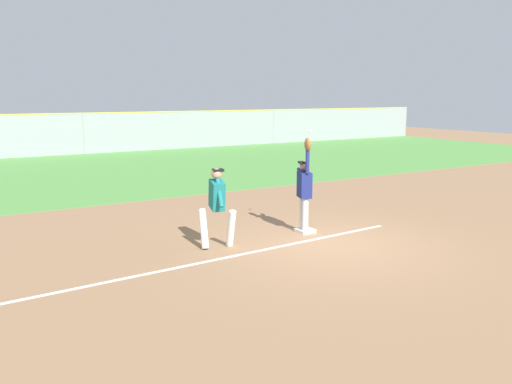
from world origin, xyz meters
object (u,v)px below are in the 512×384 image
(runner, at_px, (217,202))
(parked_car_silver, at_px, (124,135))
(first_base, at_px, (305,231))
(parked_car_red, at_px, (34,139))
(parked_car_blue, at_px, (200,133))
(baseball, at_px, (310,131))
(fielder, at_px, (305,186))

(runner, xyz_separation_m, parked_car_silver, (5.56, 23.45, -0.32))
(first_base, relative_size, parked_car_silver, 0.08)
(runner, distance_m, parked_car_silver, 24.11)
(parked_car_silver, bearing_deg, parked_car_red, -175.08)
(first_base, xyz_separation_m, runner, (-2.38, -0.08, 0.96))
(parked_car_red, xyz_separation_m, parked_car_blue, (10.31, -0.71, 0.00))
(baseball, bearing_deg, first_base, -161.93)
(first_base, xyz_separation_m, parked_car_silver, (3.17, 23.38, 0.63))
(fielder, distance_m, parked_car_blue, 24.14)
(first_base, height_order, parked_car_silver, parked_car_silver)
(parked_car_silver, bearing_deg, parked_car_blue, -2.41)
(runner, distance_m, baseball, 2.88)
(baseball, bearing_deg, parked_car_silver, 82.58)
(first_base, distance_m, fielder, 1.08)
(parked_car_blue, bearing_deg, first_base, -105.53)
(parked_car_red, distance_m, parked_car_blue, 10.33)
(runner, bearing_deg, fielder, 15.10)
(first_base, relative_size, parked_car_blue, 0.08)
(fielder, relative_size, parked_car_silver, 0.50)
(first_base, relative_size, fielder, 0.17)
(parked_car_blue, bearing_deg, parked_car_silver, 176.45)
(fielder, bearing_deg, baseball, -142.94)
(parked_car_blue, bearing_deg, fielder, -105.61)
(fielder, relative_size, parked_car_red, 0.50)
(first_base, distance_m, parked_car_red, 23.52)
(fielder, height_order, parked_car_silver, fielder)
(baseball, distance_m, parked_car_blue, 24.09)
(first_base, bearing_deg, runner, -178.11)
(parked_car_red, height_order, parked_car_blue, same)
(first_base, distance_m, baseball, 2.36)
(fielder, bearing_deg, parked_car_red, -64.19)
(parked_car_silver, distance_m, parked_car_blue, 5.01)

